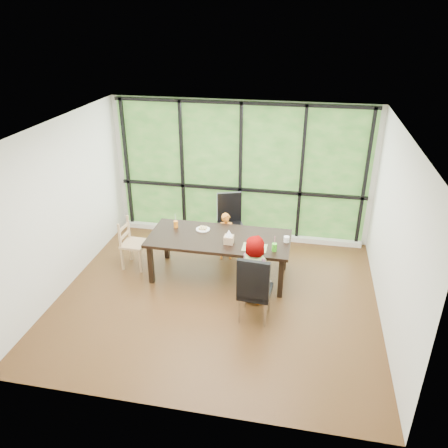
{
  "coord_description": "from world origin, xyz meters",
  "views": [
    {
      "loc": [
        1.22,
        -5.68,
        4.14
      ],
      "look_at": [
        0.01,
        0.52,
        1.05
      ],
      "focal_mm": 35.19,
      "sensor_mm": 36.0,
      "label": 1
    }
  ],
  "objects_px": {
    "child_older": "(256,270)",
    "tissue_box": "(229,240)",
    "chair_end_beech": "(134,244)",
    "plate_far": "(203,229)",
    "child_toddler": "(226,236)",
    "chair_interior_leather": "(255,287)",
    "white_mug": "(286,239)",
    "dining_table": "(219,257)",
    "plate_near": "(257,247)",
    "green_cup": "(274,247)",
    "orange_cup": "(176,224)",
    "chair_window_leather": "(231,223)"
  },
  "relations": [
    {
      "from": "child_older",
      "to": "tissue_box",
      "type": "xyz_separation_m",
      "value": [
        -0.5,
        0.41,
        0.26
      ]
    },
    {
      "from": "chair_end_beech",
      "to": "tissue_box",
      "type": "distance_m",
      "value": 1.77
    },
    {
      "from": "child_older",
      "to": "plate_far",
      "type": "distance_m",
      "value": 1.31
    },
    {
      "from": "child_toddler",
      "to": "child_older",
      "type": "distance_m",
      "value": 1.4
    },
    {
      "from": "chair_interior_leather",
      "to": "white_mug",
      "type": "height_order",
      "value": "chair_interior_leather"
    },
    {
      "from": "chair_interior_leather",
      "to": "white_mug",
      "type": "bearing_deg",
      "value": -104.84
    },
    {
      "from": "chair_interior_leather",
      "to": "dining_table",
      "type": "bearing_deg",
      "value": -49.99
    },
    {
      "from": "plate_near",
      "to": "white_mug",
      "type": "relative_size",
      "value": 2.59
    },
    {
      "from": "dining_table",
      "to": "plate_near",
      "type": "bearing_deg",
      "value": -19.0
    },
    {
      "from": "plate_near",
      "to": "chair_end_beech",
      "type": "bearing_deg",
      "value": 173.39
    },
    {
      "from": "child_older",
      "to": "tissue_box",
      "type": "distance_m",
      "value": 0.7
    },
    {
      "from": "chair_interior_leather",
      "to": "child_toddler",
      "type": "distance_m",
      "value": 1.8
    },
    {
      "from": "plate_far",
      "to": "green_cup",
      "type": "bearing_deg",
      "value": -21.44
    },
    {
      "from": "dining_table",
      "to": "orange_cup",
      "type": "xyz_separation_m",
      "value": [
        -0.81,
        0.22,
        0.43
      ]
    },
    {
      "from": "chair_interior_leather",
      "to": "child_toddler",
      "type": "xyz_separation_m",
      "value": [
        -0.74,
        1.64,
        -0.09
      ]
    },
    {
      "from": "dining_table",
      "to": "chair_interior_leather",
      "type": "xyz_separation_m",
      "value": [
        0.74,
        -1.02,
        0.17
      ]
    },
    {
      "from": "child_toddler",
      "to": "tissue_box",
      "type": "distance_m",
      "value": 0.9
    },
    {
      "from": "chair_window_leather",
      "to": "child_older",
      "type": "height_order",
      "value": "child_older"
    },
    {
      "from": "dining_table",
      "to": "white_mug",
      "type": "distance_m",
      "value": 1.18
    },
    {
      "from": "chair_interior_leather",
      "to": "green_cup",
      "type": "height_order",
      "value": "chair_interior_leather"
    },
    {
      "from": "dining_table",
      "to": "child_older",
      "type": "height_order",
      "value": "child_older"
    },
    {
      "from": "dining_table",
      "to": "tissue_box",
      "type": "distance_m",
      "value": 0.51
    },
    {
      "from": "plate_near",
      "to": "tissue_box",
      "type": "relative_size",
      "value": 1.62
    },
    {
      "from": "chair_end_beech",
      "to": "plate_near",
      "type": "bearing_deg",
      "value": -94.64
    },
    {
      "from": "chair_window_leather",
      "to": "plate_far",
      "type": "distance_m",
      "value": 0.87
    },
    {
      "from": "orange_cup",
      "to": "white_mug",
      "type": "bearing_deg",
      "value": -4.95
    },
    {
      "from": "child_toddler",
      "to": "plate_near",
      "type": "xyz_separation_m",
      "value": [
        0.66,
        -0.85,
        0.31
      ]
    },
    {
      "from": "chair_end_beech",
      "to": "orange_cup",
      "type": "relative_size",
      "value": 7.55
    },
    {
      "from": "chair_end_beech",
      "to": "green_cup",
      "type": "height_order",
      "value": "chair_end_beech"
    },
    {
      "from": "chair_interior_leather",
      "to": "child_older",
      "type": "bearing_deg",
      "value": -79.75
    },
    {
      "from": "child_older",
      "to": "tissue_box",
      "type": "relative_size",
      "value": 7.4
    },
    {
      "from": "child_toddler",
      "to": "orange_cup",
      "type": "height_order",
      "value": "child_toddler"
    },
    {
      "from": "dining_table",
      "to": "tissue_box",
      "type": "relative_size",
      "value": 15.53
    },
    {
      "from": "chair_interior_leather",
      "to": "green_cup",
      "type": "bearing_deg",
      "value": -100.95
    },
    {
      "from": "tissue_box",
      "to": "green_cup",
      "type": "bearing_deg",
      "value": -8.42
    },
    {
      "from": "dining_table",
      "to": "white_mug",
      "type": "height_order",
      "value": "white_mug"
    },
    {
      "from": "chair_window_leather",
      "to": "chair_interior_leather",
      "type": "bearing_deg",
      "value": -89.54
    },
    {
      "from": "child_toddler",
      "to": "plate_far",
      "type": "height_order",
      "value": "child_toddler"
    },
    {
      "from": "chair_interior_leather",
      "to": "child_older",
      "type": "distance_m",
      "value": 0.44
    },
    {
      "from": "child_toddler",
      "to": "green_cup",
      "type": "xyz_separation_m",
      "value": [
        0.94,
        -0.91,
        0.37
      ]
    },
    {
      "from": "tissue_box",
      "to": "chair_window_leather",
      "type": "bearing_deg",
      "value": 98.7
    },
    {
      "from": "chair_end_beech",
      "to": "child_toddler",
      "type": "relative_size",
      "value": 1.01
    },
    {
      "from": "plate_near",
      "to": "tissue_box",
      "type": "height_order",
      "value": "tissue_box"
    },
    {
      "from": "white_mug",
      "to": "tissue_box",
      "type": "bearing_deg",
      "value": -166.29
    },
    {
      "from": "chair_end_beech",
      "to": "dining_table",
      "type": "bearing_deg",
      "value": -89.05
    },
    {
      "from": "chair_interior_leather",
      "to": "tissue_box",
      "type": "xyz_separation_m",
      "value": [
        -0.55,
        0.84,
        0.27
      ]
    },
    {
      "from": "plate_near",
      "to": "white_mug",
      "type": "height_order",
      "value": "white_mug"
    },
    {
      "from": "orange_cup",
      "to": "chair_interior_leather",
      "type": "bearing_deg",
      "value": -38.43
    },
    {
      "from": "plate_near",
      "to": "green_cup",
      "type": "relative_size",
      "value": 1.95
    },
    {
      "from": "dining_table",
      "to": "chair_window_leather",
      "type": "bearing_deg",
      "value": 89.04
    }
  ]
}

